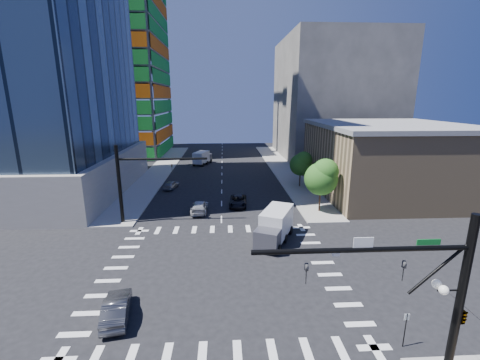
{
  "coord_description": "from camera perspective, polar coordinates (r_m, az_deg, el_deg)",
  "views": [
    {
      "loc": [
        0.34,
        -24.28,
        14.1
      ],
      "look_at": [
        2.03,
        8.0,
        5.88
      ],
      "focal_mm": 24.0,
      "sensor_mm": 36.0,
      "label": 1
    }
  ],
  "objects": [
    {
      "name": "tree_north",
      "position": [
        52.72,
        10.89,
        2.94
      ],
      "size": [
        3.54,
        3.52,
        5.78
      ],
      "color": "#382316",
      "rests_on": "sidewalk_ne"
    },
    {
      "name": "car_nb_far",
      "position": [
        43.38,
        -0.35,
        -3.77
      ],
      "size": [
        2.59,
        4.99,
        1.34
      ],
      "primitive_type": "imported",
      "rotation": [
        0.0,
        0.0,
        -0.08
      ],
      "color": "black",
      "rests_on": "ground"
    },
    {
      "name": "car_sb_cross",
      "position": [
        24.13,
        -21.1,
        -20.46
      ],
      "size": [
        2.3,
        4.63,
        1.46
      ],
      "primitive_type": "imported",
      "rotation": [
        0.0,
        0.0,
        3.32
      ],
      "color": "#424347",
      "rests_on": "ground"
    },
    {
      "name": "box_truck_far",
      "position": [
        71.41,
        -6.62,
        3.82
      ],
      "size": [
        4.08,
        5.99,
        2.89
      ],
      "rotation": [
        0.0,
        0.0,
        2.8
      ],
      "color": "black",
      "rests_on": "ground"
    },
    {
      "name": "car_sb_near",
      "position": [
        41.41,
        -7.22,
        -4.73
      ],
      "size": [
        2.14,
        4.94,
        1.41
      ],
      "primitive_type": "imported",
      "rotation": [
        0.0,
        0.0,
        3.11
      ],
      "color": "silver",
      "rests_on": "ground"
    },
    {
      "name": "construction_building",
      "position": [
        91.18,
        -22.08,
        19.9
      ],
      "size": [
        25.16,
        34.5,
        70.6
      ],
      "color": "slate",
      "rests_on": "ground"
    },
    {
      "name": "ground",
      "position": [
        28.08,
        -3.42,
        -15.9
      ],
      "size": [
        160.0,
        160.0,
        0.0
      ],
      "primitive_type": "plane",
      "color": "black",
      "rests_on": "ground"
    },
    {
      "name": "tree_south",
      "position": [
        41.2,
        14.44,
        0.6
      ],
      "size": [
        4.16,
        4.16,
        6.82
      ],
      "color": "#382316",
      "rests_on": "sidewalk_ne"
    },
    {
      "name": "signal_mast_nw",
      "position": [
        38.23,
        -18.61,
        0.49
      ],
      "size": [
        10.2,
        0.4,
        9.0
      ],
      "color": "black",
      "rests_on": "sidewalk_nw"
    },
    {
      "name": "no_parking_sign",
      "position": [
        22.42,
        27.35,
        -22.09
      ],
      "size": [
        0.3,
        0.06,
        2.2
      ],
      "color": "black",
      "rests_on": "ground"
    },
    {
      "name": "commercial_building",
      "position": [
        53.17,
        24.73,
        3.44
      ],
      "size": [
        20.5,
        22.5,
        10.6
      ],
      "color": "#A0845D",
      "rests_on": "ground"
    },
    {
      "name": "road_markings",
      "position": [
        28.08,
        -3.42,
        -15.89
      ],
      "size": [
        20.0,
        20.0,
        0.01
      ],
      "primitive_type": "cube",
      "color": "silver",
      "rests_on": "ground"
    },
    {
      "name": "sidewalk_nw",
      "position": [
        67.04,
        -13.98,
        1.76
      ],
      "size": [
        5.0,
        60.0,
        0.15
      ],
      "primitive_type": "cube",
      "color": "gray",
      "rests_on": "ground"
    },
    {
      "name": "car_sb_mid",
      "position": [
        52.73,
        -12.14,
        -0.83
      ],
      "size": [
        2.41,
        4.14,
        1.32
      ],
      "primitive_type": "imported",
      "rotation": [
        0.0,
        0.0,
        2.91
      ],
      "color": "gray",
      "rests_on": "ground"
    },
    {
      "name": "sidewalk_ne",
      "position": [
        66.91,
        7.54,
        2.03
      ],
      "size": [
        5.0,
        60.0,
        0.15
      ],
      "primitive_type": "cube",
      "color": "gray",
      "rests_on": "ground"
    },
    {
      "name": "signal_mast_se",
      "position": [
        18.74,
        32.33,
        -17.17
      ],
      "size": [
        10.51,
        2.48,
        9.0
      ],
      "color": "black",
      "rests_on": "sidewalk_se"
    },
    {
      "name": "box_truck_near",
      "position": [
        32.72,
        6.05,
        -8.66
      ],
      "size": [
        4.86,
        6.56,
        3.17
      ],
      "rotation": [
        0.0,
        0.0,
        -0.43
      ],
      "color": "black",
      "rests_on": "ground"
    },
    {
      "name": "bg_building_ne",
      "position": [
        83.65,
        16.05,
        13.66
      ],
      "size": [
        24.0,
        30.0,
        28.0
      ],
      "primitive_type": "cube",
      "color": "#5C5852",
      "rests_on": "ground"
    }
  ]
}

